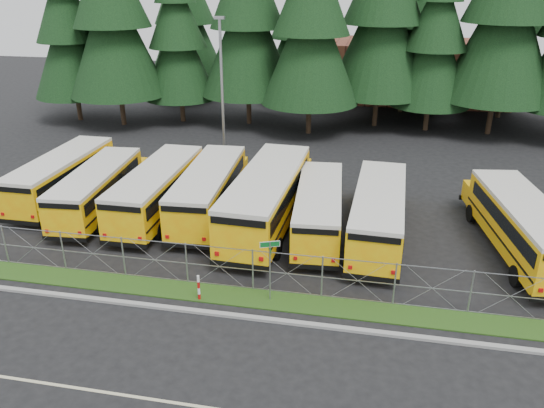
{
  "coord_description": "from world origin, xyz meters",
  "views": [
    {
      "loc": [
        3.63,
        -20.26,
        12.8
      ],
      "look_at": [
        -1.13,
        4.0,
        1.95
      ],
      "focal_mm": 35.0,
      "sensor_mm": 36.0,
      "label": 1
    }
  ],
  "objects_px": {
    "bus_5": "(319,210)",
    "street_sign": "(270,258)",
    "bus_3": "(210,191)",
    "light_standard": "(222,87)",
    "bus_4": "(269,199)",
    "bus_east": "(519,227)",
    "bus_0": "(66,177)",
    "bus_1": "(100,190)",
    "striped_bollard": "(199,288)",
    "bus_6": "(378,214)",
    "bus_2": "(160,191)"
  },
  "relations": [
    {
      "from": "bus_0",
      "to": "bus_5",
      "type": "bearing_deg",
      "value": -6.23
    },
    {
      "from": "bus_3",
      "to": "bus_4",
      "type": "distance_m",
      "value": 3.64
    },
    {
      "from": "bus_1",
      "to": "bus_6",
      "type": "relative_size",
      "value": 0.93
    },
    {
      "from": "bus_6",
      "to": "bus_0",
      "type": "bearing_deg",
      "value": 176.37
    },
    {
      "from": "bus_5",
      "to": "bus_0",
      "type": "bearing_deg",
      "value": 169.55
    },
    {
      "from": "bus_6",
      "to": "bus_3",
      "type": "bearing_deg",
      "value": 174.47
    },
    {
      "from": "bus_6",
      "to": "striped_bollard",
      "type": "height_order",
      "value": "bus_6"
    },
    {
      "from": "bus_5",
      "to": "bus_east",
      "type": "distance_m",
      "value": 9.84
    },
    {
      "from": "street_sign",
      "to": "bus_4",
      "type": "bearing_deg",
      "value": 101.86
    },
    {
      "from": "bus_1",
      "to": "light_standard",
      "type": "xyz_separation_m",
      "value": [
        4.71,
        9.5,
        4.18
      ]
    },
    {
      "from": "bus_3",
      "to": "bus_east",
      "type": "xyz_separation_m",
      "value": [
        16.14,
        -1.5,
        0.01
      ]
    },
    {
      "from": "bus_4",
      "to": "street_sign",
      "type": "bearing_deg",
      "value": -75.69
    },
    {
      "from": "bus_6",
      "to": "light_standard",
      "type": "height_order",
      "value": "light_standard"
    },
    {
      "from": "bus_3",
      "to": "street_sign",
      "type": "distance_m",
      "value": 9.43
    },
    {
      "from": "bus_2",
      "to": "bus_3",
      "type": "xyz_separation_m",
      "value": [
        2.83,
        0.46,
        -0.0
      ]
    },
    {
      "from": "bus_1",
      "to": "bus_east",
      "type": "bearing_deg",
      "value": -6.38
    },
    {
      "from": "bus_4",
      "to": "light_standard",
      "type": "distance_m",
      "value": 11.57
    },
    {
      "from": "bus_4",
      "to": "bus_6",
      "type": "relative_size",
      "value": 1.13
    },
    {
      "from": "bus_3",
      "to": "bus_5",
      "type": "bearing_deg",
      "value": -12.96
    },
    {
      "from": "street_sign",
      "to": "bus_1",
      "type": "bearing_deg",
      "value": 147.84
    },
    {
      "from": "bus_3",
      "to": "striped_bollard",
      "type": "xyz_separation_m",
      "value": [
        2.09,
        -8.53,
        -0.81
      ]
    },
    {
      "from": "bus_3",
      "to": "bus_east",
      "type": "bearing_deg",
      "value": -8.23
    },
    {
      "from": "striped_bollard",
      "to": "light_standard",
      "type": "xyz_separation_m",
      "value": [
        -3.75,
        17.26,
        4.9
      ]
    },
    {
      "from": "bus_4",
      "to": "bus_6",
      "type": "bearing_deg",
      "value": -2.16
    },
    {
      "from": "bus_6",
      "to": "bus_2",
      "type": "bearing_deg",
      "value": 178.43
    },
    {
      "from": "light_standard",
      "to": "bus_4",
      "type": "bearing_deg",
      "value": -61.44
    },
    {
      "from": "bus_5",
      "to": "bus_6",
      "type": "relative_size",
      "value": 0.93
    },
    {
      "from": "bus_3",
      "to": "bus_6",
      "type": "bearing_deg",
      "value": -10.81
    },
    {
      "from": "street_sign",
      "to": "bus_5",
      "type": "bearing_deg",
      "value": 79.41
    },
    {
      "from": "bus_east",
      "to": "street_sign",
      "type": "bearing_deg",
      "value": -158.36
    },
    {
      "from": "bus_6",
      "to": "light_standard",
      "type": "relative_size",
      "value": 1.06
    },
    {
      "from": "bus_4",
      "to": "street_sign",
      "type": "height_order",
      "value": "bus_4"
    },
    {
      "from": "bus_0",
      "to": "bus_6",
      "type": "relative_size",
      "value": 0.97
    },
    {
      "from": "bus_5",
      "to": "street_sign",
      "type": "height_order",
      "value": "street_sign"
    },
    {
      "from": "bus_3",
      "to": "light_standard",
      "type": "bearing_deg",
      "value": 97.87
    },
    {
      "from": "street_sign",
      "to": "light_standard",
      "type": "xyz_separation_m",
      "value": [
        -6.7,
        16.68,
        3.47
      ]
    },
    {
      "from": "bus_0",
      "to": "street_sign",
      "type": "height_order",
      "value": "street_sign"
    },
    {
      "from": "light_standard",
      "to": "bus_3",
      "type": "bearing_deg",
      "value": -79.2
    },
    {
      "from": "street_sign",
      "to": "light_standard",
      "type": "relative_size",
      "value": 0.28
    },
    {
      "from": "bus_5",
      "to": "street_sign",
      "type": "relative_size",
      "value": 3.55
    },
    {
      "from": "bus_4",
      "to": "striped_bollard",
      "type": "bearing_deg",
      "value": -98.24
    },
    {
      "from": "bus_0",
      "to": "bus_2",
      "type": "relative_size",
      "value": 0.97
    },
    {
      "from": "bus_1",
      "to": "street_sign",
      "type": "distance_m",
      "value": 13.49
    },
    {
      "from": "bus_6",
      "to": "bus_east",
      "type": "height_order",
      "value": "bus_east"
    },
    {
      "from": "street_sign",
      "to": "striped_bollard",
      "type": "xyz_separation_m",
      "value": [
        -2.95,
        -0.58,
        -1.43
      ]
    },
    {
      "from": "bus_0",
      "to": "bus_5",
      "type": "xyz_separation_m",
      "value": [
        15.72,
        -1.79,
        -0.06
      ]
    },
    {
      "from": "bus_6",
      "to": "street_sign",
      "type": "relative_size",
      "value": 3.83
    },
    {
      "from": "bus_0",
      "to": "bus_1",
      "type": "xyz_separation_m",
      "value": [
        3.03,
        -1.44,
        -0.05
      ]
    },
    {
      "from": "bus_4",
      "to": "street_sign",
      "type": "xyz_separation_m",
      "value": [
        1.49,
        -7.12,
        0.44
      ]
    },
    {
      "from": "bus_6",
      "to": "street_sign",
      "type": "bearing_deg",
      "value": -120.91
    }
  ]
}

